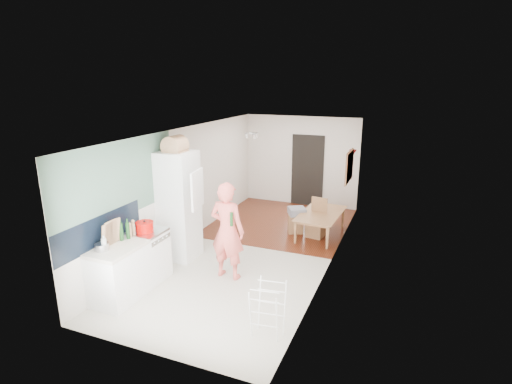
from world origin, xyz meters
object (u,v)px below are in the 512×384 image
Objects in this scene: dining_chair at (316,218)px; stool at (295,224)px; drying_rack at (268,310)px; dining_table at (322,226)px; person at (227,222)px.

dining_chair is 2.01× the size of stool.
stool is 3.96m from drying_rack.
person is at bearing 159.22° from dining_table.
dining_chair reaches higher than dining_table.
person is at bearing -101.67° from stool.
drying_rack is (1.27, -1.36, -0.66)m from person.
dining_table is 1.49× the size of dining_chair.
dining_chair is (-0.11, -0.10, 0.21)m from dining_table.
stool is 0.57× the size of drying_rack.
stool is (-0.61, -0.03, -0.01)m from dining_table.
dining_table is 1.69× the size of drying_rack.
stool is at bearing -98.20° from person.
dining_chair is 3.82m from drying_rack.
person is 1.97m from drying_rack.
person is at bearing 125.36° from drying_rack.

